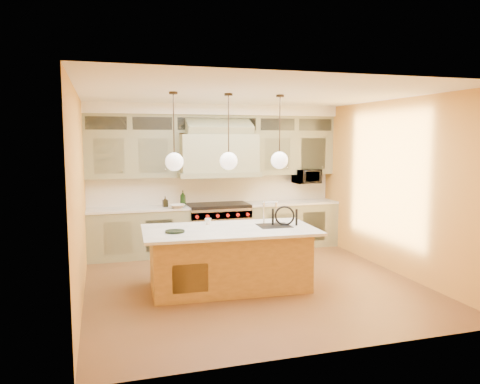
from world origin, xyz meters
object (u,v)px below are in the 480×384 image
object	(u,v)px
counter_stool	(284,241)
microwave	(307,176)
range	(218,227)
kitchen_island	(229,257)

from	to	relation	value
counter_stool	microwave	xyz separation A→B (m)	(1.53, 2.54, 0.75)
counter_stool	range	bearing A→B (deg)	123.45
counter_stool	kitchen_island	bearing A→B (deg)	-168.02
microwave	range	bearing A→B (deg)	-176.88
range	kitchen_island	bearing A→B (deg)	-99.89
counter_stool	microwave	bearing A→B (deg)	82.56
range	kitchen_island	world-z (taller)	kitchen_island
kitchen_island	counter_stool	size ratio (longest dim) A/B	2.14
range	counter_stool	world-z (taller)	counter_stool
kitchen_island	counter_stool	world-z (taller)	kitchen_island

